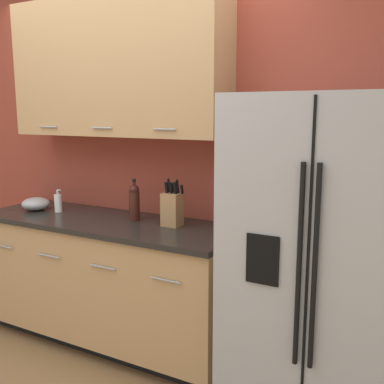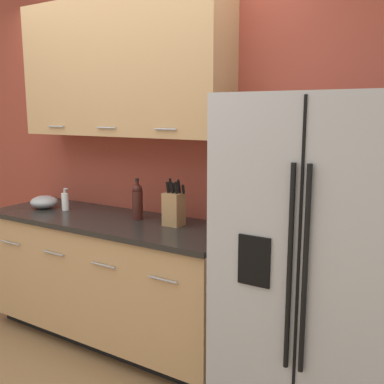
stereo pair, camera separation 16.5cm
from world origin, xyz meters
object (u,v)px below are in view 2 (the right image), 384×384
(wine_bottle, at_px, (137,201))
(soap_dispenser, at_px, (65,201))
(mixing_bowl, at_px, (44,202))
(refrigerator, at_px, (322,264))
(knife_block, at_px, (174,208))

(wine_bottle, distance_m, soap_dispenser, 0.66)
(soap_dispenser, bearing_deg, mixing_bowl, -169.50)
(wine_bottle, height_order, soap_dispenser, wine_bottle)
(refrigerator, height_order, soap_dispenser, refrigerator)
(knife_block, xyz_separation_m, mixing_bowl, (-1.15, -0.09, -0.07))
(refrigerator, relative_size, soap_dispenser, 10.10)
(wine_bottle, bearing_deg, mixing_bowl, -173.57)
(soap_dispenser, height_order, mixing_bowl, soap_dispenser)
(knife_block, bearing_deg, wine_bottle, 178.64)
(wine_bottle, relative_size, soap_dispenser, 1.68)
(refrigerator, height_order, wine_bottle, refrigerator)
(soap_dispenser, bearing_deg, refrigerator, -2.25)
(refrigerator, bearing_deg, soap_dispenser, 177.75)
(knife_block, relative_size, soap_dispenser, 1.81)
(wine_bottle, bearing_deg, refrigerator, -5.91)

